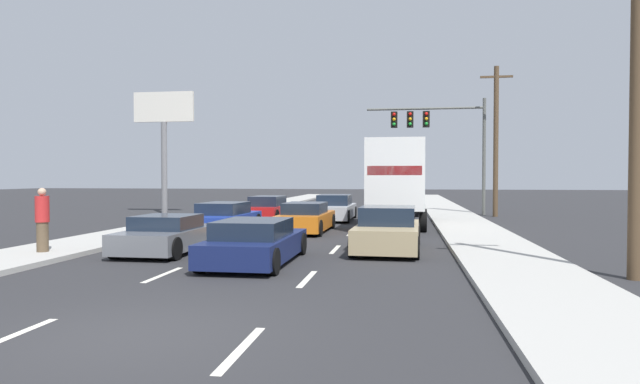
{
  "coord_description": "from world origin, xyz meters",
  "views": [
    {
      "loc": [
        3.81,
        -7.24,
        2.27
      ],
      "look_at": [
        0.29,
        15.72,
        1.63
      ],
      "focal_mm": 30.63,
      "sensor_mm": 36.0,
      "label": 1
    }
  ],
  "objects_px": {
    "car_blue": "(224,218)",
    "car_orange": "(306,218)",
    "car_gray": "(167,235)",
    "box_truck": "(398,180)",
    "car_navy": "(255,243)",
    "utility_pole_near": "(637,85)",
    "utility_pole_mid": "(496,139)",
    "pedestrian_near_corner": "(42,220)",
    "roadside_billboard": "(164,128)",
    "car_tan": "(388,231)",
    "car_silver": "(335,209)",
    "car_red": "(269,209)",
    "traffic_signal_mast": "(430,127)"
  },
  "relations": [
    {
      "from": "car_blue",
      "to": "car_orange",
      "type": "bearing_deg",
      "value": 5.83
    },
    {
      "from": "car_gray",
      "to": "box_truck",
      "type": "distance_m",
      "value": 11.77
    },
    {
      "from": "car_navy",
      "to": "utility_pole_near",
      "type": "xyz_separation_m",
      "value": [
        8.89,
        -0.96,
        3.74
      ]
    },
    {
      "from": "utility_pole_mid",
      "to": "box_truck",
      "type": "bearing_deg",
      "value": -126.28
    },
    {
      "from": "utility_pole_near",
      "to": "pedestrian_near_corner",
      "type": "xyz_separation_m",
      "value": [
        -15.21,
        1.22,
        -3.23
      ]
    },
    {
      "from": "car_gray",
      "to": "car_orange",
      "type": "relative_size",
      "value": 0.91
    },
    {
      "from": "roadside_billboard",
      "to": "pedestrian_near_corner",
      "type": "bearing_deg",
      "value": -75.84
    },
    {
      "from": "car_tan",
      "to": "roadside_billboard",
      "type": "height_order",
      "value": "roadside_billboard"
    },
    {
      "from": "car_silver",
      "to": "car_orange",
      "type": "xyz_separation_m",
      "value": [
        -0.4,
        -6.3,
        -0.04
      ]
    },
    {
      "from": "car_blue",
      "to": "utility_pole_near",
      "type": "height_order",
      "value": "utility_pole_near"
    },
    {
      "from": "car_silver",
      "to": "pedestrian_near_corner",
      "type": "bearing_deg",
      "value": -114.85
    },
    {
      "from": "car_blue",
      "to": "car_tan",
      "type": "relative_size",
      "value": 1.05
    },
    {
      "from": "car_tan",
      "to": "car_navy",
      "type": "bearing_deg",
      "value": -138.51
    },
    {
      "from": "car_tan",
      "to": "utility_pole_near",
      "type": "relative_size",
      "value": 0.53
    },
    {
      "from": "box_truck",
      "to": "pedestrian_near_corner",
      "type": "distance_m",
      "value": 14.73
    },
    {
      "from": "utility_pole_near",
      "to": "utility_pole_mid",
      "type": "height_order",
      "value": "utility_pole_mid"
    },
    {
      "from": "car_red",
      "to": "car_orange",
      "type": "height_order",
      "value": "car_red"
    },
    {
      "from": "car_gray",
      "to": "traffic_signal_mast",
      "type": "distance_m",
      "value": 20.81
    },
    {
      "from": "utility_pole_mid",
      "to": "roadside_billboard",
      "type": "height_order",
      "value": "utility_pole_mid"
    },
    {
      "from": "utility_pole_mid",
      "to": "pedestrian_near_corner",
      "type": "xyz_separation_m",
      "value": [
        -15.39,
        -18.29,
        -3.38
      ]
    },
    {
      "from": "car_silver",
      "to": "pedestrian_near_corner",
      "type": "height_order",
      "value": "pedestrian_near_corner"
    },
    {
      "from": "utility_pole_mid",
      "to": "roadside_billboard",
      "type": "relative_size",
      "value": 1.14
    },
    {
      "from": "utility_pole_near",
      "to": "car_red",
      "type": "bearing_deg",
      "value": 128.11
    },
    {
      "from": "car_red",
      "to": "utility_pole_mid",
      "type": "height_order",
      "value": "utility_pole_mid"
    },
    {
      "from": "car_navy",
      "to": "car_tan",
      "type": "bearing_deg",
      "value": 41.49
    },
    {
      "from": "car_red",
      "to": "car_silver",
      "type": "height_order",
      "value": "car_silver"
    },
    {
      "from": "car_tan",
      "to": "traffic_signal_mast",
      "type": "xyz_separation_m",
      "value": [
        2.05,
        16.96,
        4.68
      ]
    },
    {
      "from": "car_navy",
      "to": "car_tan",
      "type": "xyz_separation_m",
      "value": [
        3.37,
        2.98,
        0.06
      ]
    },
    {
      "from": "box_truck",
      "to": "traffic_signal_mast",
      "type": "relative_size",
      "value": 1.15
    },
    {
      "from": "car_orange",
      "to": "traffic_signal_mast",
      "type": "xyz_separation_m",
      "value": [
        5.55,
        11.71,
        4.73
      ]
    },
    {
      "from": "car_navy",
      "to": "box_truck",
      "type": "height_order",
      "value": "box_truck"
    },
    {
      "from": "utility_pole_mid",
      "to": "car_tan",
      "type": "bearing_deg",
      "value": -110.09
    },
    {
      "from": "car_tan",
      "to": "car_blue",
      "type": "bearing_deg",
      "value": 144.58
    },
    {
      "from": "utility_pole_near",
      "to": "car_orange",
      "type": "bearing_deg",
      "value": 134.44
    },
    {
      "from": "car_navy",
      "to": "car_tan",
      "type": "distance_m",
      "value": 4.5
    },
    {
      "from": "car_silver",
      "to": "traffic_signal_mast",
      "type": "distance_m",
      "value": 8.81
    },
    {
      "from": "utility_pole_mid",
      "to": "roadside_billboard",
      "type": "distance_m",
      "value": 19.91
    },
    {
      "from": "car_blue",
      "to": "utility_pole_near",
      "type": "distance_m",
      "value": 15.68
    },
    {
      "from": "car_orange",
      "to": "car_tan",
      "type": "bearing_deg",
      "value": -56.34
    },
    {
      "from": "car_blue",
      "to": "traffic_signal_mast",
      "type": "distance_m",
      "value": 15.74
    },
    {
      "from": "roadside_billboard",
      "to": "pedestrian_near_corner",
      "type": "xyz_separation_m",
      "value": [
        4.5,
        -17.83,
        -4.27
      ]
    },
    {
      "from": "car_blue",
      "to": "box_truck",
      "type": "height_order",
      "value": "box_truck"
    },
    {
      "from": "car_gray",
      "to": "utility_pole_near",
      "type": "bearing_deg",
      "value": -11.97
    },
    {
      "from": "car_orange",
      "to": "box_truck",
      "type": "relative_size",
      "value": 0.54
    },
    {
      "from": "car_gray",
      "to": "box_truck",
      "type": "relative_size",
      "value": 0.49
    },
    {
      "from": "car_gray",
      "to": "car_silver",
      "type": "relative_size",
      "value": 0.87
    },
    {
      "from": "car_red",
      "to": "pedestrian_near_corner",
      "type": "relative_size",
      "value": 2.43
    },
    {
      "from": "car_red",
      "to": "utility_pole_mid",
      "type": "xyz_separation_m",
      "value": [
        12.37,
        3.97,
        3.85
      ]
    },
    {
      "from": "car_gray",
      "to": "car_tan",
      "type": "relative_size",
      "value": 0.91
    },
    {
      "from": "pedestrian_near_corner",
      "to": "roadside_billboard",
      "type": "bearing_deg",
      "value": 104.16
    }
  ]
}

